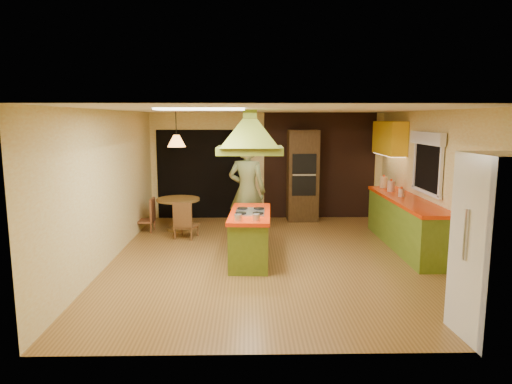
{
  "coord_description": "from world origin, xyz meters",
  "views": [
    {
      "loc": [
        -0.46,
        -7.54,
        2.36
      ],
      "look_at": [
        -0.32,
        -0.05,
        1.15
      ],
      "focal_mm": 32.0,
      "sensor_mm": 36.0,
      "label": 1
    }
  ],
  "objects_px": {
    "refrigerator": "(505,248)",
    "canister_large": "(384,182)",
    "dining_table": "(178,208)",
    "wall_oven": "(303,175)",
    "man": "(247,192)",
    "kitchen_island": "(250,236)"
  },
  "relations": [
    {
      "from": "refrigerator",
      "to": "canister_large",
      "type": "height_order",
      "value": "refrigerator"
    },
    {
      "from": "dining_table",
      "to": "canister_large",
      "type": "xyz_separation_m",
      "value": [
        4.34,
        -0.1,
        0.56
      ]
    },
    {
      "from": "wall_oven",
      "to": "canister_large",
      "type": "xyz_separation_m",
      "value": [
        1.58,
        -1.05,
        -0.02
      ]
    },
    {
      "from": "wall_oven",
      "to": "dining_table",
      "type": "height_order",
      "value": "wall_oven"
    },
    {
      "from": "refrigerator",
      "to": "canister_large",
      "type": "relative_size",
      "value": 8.66
    },
    {
      "from": "man",
      "to": "canister_large",
      "type": "xyz_separation_m",
      "value": [
        2.87,
        0.87,
        0.05
      ]
    },
    {
      "from": "dining_table",
      "to": "kitchen_island",
      "type": "bearing_deg",
      "value": -54.79
    },
    {
      "from": "man",
      "to": "refrigerator",
      "type": "distance_m",
      "value": 4.81
    },
    {
      "from": "kitchen_island",
      "to": "canister_large",
      "type": "relative_size",
      "value": 7.23
    },
    {
      "from": "refrigerator",
      "to": "dining_table",
      "type": "relative_size",
      "value": 2.2
    },
    {
      "from": "refrigerator",
      "to": "dining_table",
      "type": "bearing_deg",
      "value": 126.51
    },
    {
      "from": "man",
      "to": "dining_table",
      "type": "distance_m",
      "value": 1.83
    },
    {
      "from": "refrigerator",
      "to": "canister_large",
      "type": "xyz_separation_m",
      "value": [
        0.14,
        4.83,
        0.03
      ]
    },
    {
      "from": "man",
      "to": "dining_table",
      "type": "height_order",
      "value": "man"
    },
    {
      "from": "kitchen_island",
      "to": "man",
      "type": "distance_m",
      "value": 1.3
    },
    {
      "from": "wall_oven",
      "to": "man",
      "type": "bearing_deg",
      "value": -124.78
    },
    {
      "from": "man",
      "to": "wall_oven",
      "type": "relative_size",
      "value": 0.94
    },
    {
      "from": "kitchen_island",
      "to": "wall_oven",
      "type": "distance_m",
      "value": 3.39
    },
    {
      "from": "refrigerator",
      "to": "wall_oven",
      "type": "bearing_deg",
      "value": 99.91
    },
    {
      "from": "refrigerator",
      "to": "wall_oven",
      "type": "xyz_separation_m",
      "value": [
        -1.45,
        5.88,
        0.05
      ]
    },
    {
      "from": "kitchen_island",
      "to": "refrigerator",
      "type": "xyz_separation_m",
      "value": [
        2.68,
        -2.78,
        0.58
      ]
    },
    {
      "from": "kitchen_island",
      "to": "wall_oven",
      "type": "height_order",
      "value": "wall_oven"
    }
  ]
}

